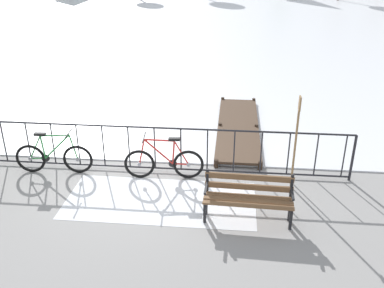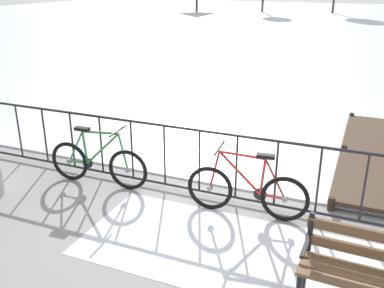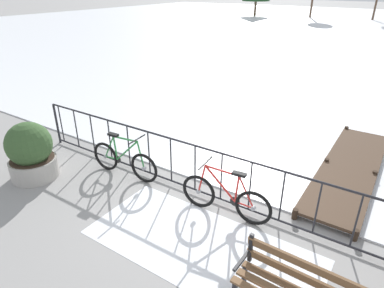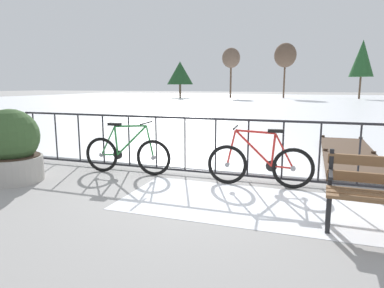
% 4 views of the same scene
% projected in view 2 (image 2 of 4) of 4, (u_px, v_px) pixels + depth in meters
% --- Properties ---
extents(ground_plane, '(160.00, 160.00, 0.00)m').
position_uv_depth(ground_plane, '(217.00, 198.00, 6.50)').
color(ground_plane, gray).
extents(frozen_pond, '(80.00, 56.00, 0.03)m').
position_uv_depth(frozen_pond, '(349.00, 24.00, 30.94)').
color(frozen_pond, white).
rests_on(frozen_pond, ground).
extents(snow_patch, '(3.73, 1.70, 0.01)m').
position_uv_depth(snow_patch, '(230.00, 250.00, 5.25)').
color(snow_patch, white).
rests_on(snow_patch, ground).
extents(railing_fence, '(9.06, 0.06, 1.07)m').
position_uv_depth(railing_fence, '(218.00, 165.00, 6.30)').
color(railing_fence, '#232328').
rests_on(railing_fence, ground).
extents(bicycle_near_railing, '(1.71, 0.52, 0.97)m').
position_uv_depth(bicycle_near_railing, '(98.00, 163.00, 6.81)').
color(bicycle_near_railing, black).
rests_on(bicycle_near_railing, ground).
extents(bicycle_second, '(1.71, 0.52, 0.97)m').
position_uv_depth(bicycle_second, '(247.00, 191.00, 5.92)').
color(bicycle_second, black).
rests_on(bicycle_second, ground).
extents(wooden_dock, '(1.10, 4.54, 0.20)m').
position_uv_depth(wooden_dock, '(372.00, 153.00, 7.86)').
color(wooden_dock, '#4C3828').
rests_on(wooden_dock, ground).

